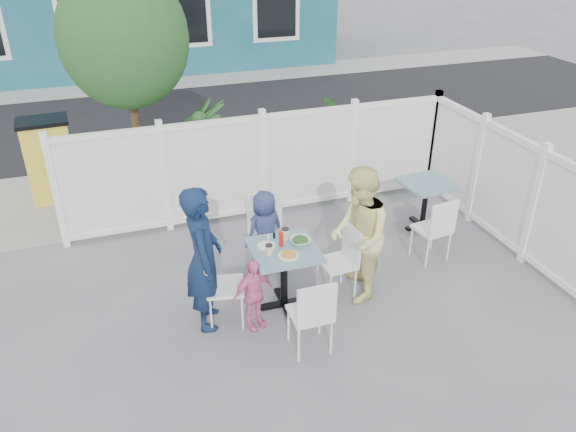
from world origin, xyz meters
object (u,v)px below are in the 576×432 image
object	(u,v)px
chair_left	(218,281)
chair_back	(266,227)
boy	(265,231)
utility_cabinet	(50,162)
chair_near	(313,311)
man	(203,259)
toddler	(253,294)
spare_table	(426,193)
woman	(359,235)
chair_right	(343,256)
main_table	(284,262)

from	to	relation	value
chair_left	chair_back	distance (m)	1.24
chair_left	boy	distance (m)	1.21
utility_cabinet	chair_near	size ratio (longest dim) A/B	1.40
man	toddler	world-z (taller)	man
spare_table	woman	size ratio (longest dim) A/B	0.45
spare_table	toddler	distance (m)	3.30
toddler	woman	bearing A→B (deg)	-10.35
spare_table	man	size ratio (longest dim) A/B	0.44
chair_right	boy	distance (m)	1.11
main_table	chair_left	xyz separation A→B (m)	(-0.78, -0.02, -0.07)
utility_cabinet	chair_right	world-z (taller)	utility_cabinet
utility_cabinet	toddler	xyz separation A→B (m)	(2.16, -4.13, -0.21)
utility_cabinet	main_table	size ratio (longest dim) A/B	1.63
main_table	woman	distance (m)	0.92
main_table	toddler	size ratio (longest dim) A/B	0.90
chair_left	toddler	world-z (taller)	chair_left
spare_table	chair_left	xyz separation A→B (m)	(-3.33, -1.15, -0.02)
spare_table	chair_near	bearing A→B (deg)	-141.85
spare_table	chair_back	world-z (taller)	chair_back
chair_back	man	size ratio (longest dim) A/B	0.59
utility_cabinet	toddler	size ratio (longest dim) A/B	1.47
chair_right	boy	world-z (taller)	boy
chair_near	man	xyz separation A→B (m)	(-0.94, 0.86, 0.31)
main_table	chair_back	size ratio (longest dim) A/B	0.79
main_table	man	bearing A→B (deg)	179.97
man	chair_near	bearing A→B (deg)	-123.44
woman	main_table	bearing A→B (deg)	-77.95
chair_back	woman	distance (m)	1.29
chair_right	chair_back	xyz separation A→B (m)	(-0.70, 0.86, 0.06)
spare_table	woman	xyz separation A→B (m)	(-1.65, -1.20, 0.27)
utility_cabinet	chair_back	world-z (taller)	utility_cabinet
chair_near	chair_right	bearing A→B (deg)	51.11
utility_cabinet	woman	size ratio (longest dim) A/B	0.78
woman	chair_right	bearing A→B (deg)	-106.62
spare_table	chair_back	distance (m)	2.50
main_table	chair_back	bearing A→B (deg)	86.28
man	chair_right	bearing A→B (deg)	-80.19
utility_cabinet	spare_table	world-z (taller)	utility_cabinet
chair_back	boy	bearing A→B (deg)	38.41
spare_table	boy	bearing A→B (deg)	-174.18
utility_cabinet	man	size ratio (longest dim) A/B	0.76
chair_right	woman	xyz separation A→B (m)	(0.14, -0.09, 0.31)
man	boy	distance (m)	1.32
man	spare_table	bearing A→B (deg)	-62.95
chair_right	chair_left	bearing A→B (deg)	87.75
chair_left	chair_back	world-z (taller)	chair_back
man	toddler	bearing A→B (deg)	-109.23
chair_left	chair_back	size ratio (longest dim) A/B	0.93
chair_right	chair_near	distance (m)	1.15
spare_table	main_table	bearing A→B (deg)	-156.22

